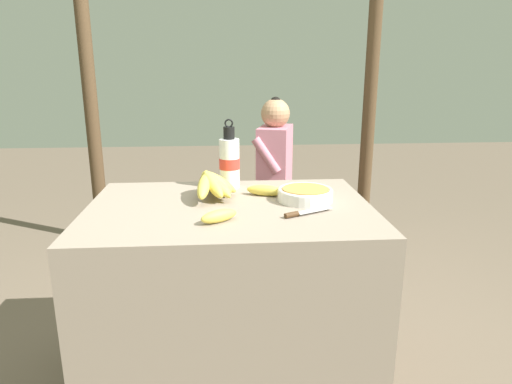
# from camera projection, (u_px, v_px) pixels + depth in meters

# --- Properties ---
(ground_plane) EXTENTS (12.00, 12.00, 0.00)m
(ground_plane) POSITION_uv_depth(u_px,v_px,m) (232.00, 379.00, 2.01)
(ground_plane) COLOR brown
(market_counter) EXTENTS (1.11, 0.79, 0.80)m
(market_counter) POSITION_uv_depth(u_px,v_px,m) (231.00, 297.00, 1.90)
(market_counter) COLOR gray
(market_counter) RESTS_ON ground_plane
(banana_bunch_ripe) EXTENTS (0.18, 0.30, 0.13)m
(banana_bunch_ripe) POSITION_uv_depth(u_px,v_px,m) (213.00, 183.00, 1.88)
(banana_bunch_ripe) COLOR #4C381E
(banana_bunch_ripe) RESTS_ON market_counter
(serving_bowl) EXTENTS (0.22, 0.22, 0.05)m
(serving_bowl) POSITION_uv_depth(u_px,v_px,m) (305.00, 194.00, 1.85)
(serving_bowl) COLOR white
(serving_bowl) RESTS_ON market_counter
(water_bottle) EXTENTS (0.09, 0.09, 0.31)m
(water_bottle) POSITION_uv_depth(u_px,v_px,m) (229.00, 162.00, 2.03)
(water_bottle) COLOR white
(water_bottle) RESTS_ON market_counter
(loose_banana_front) EXTENTS (0.15, 0.12, 0.05)m
(loose_banana_front) POSITION_uv_depth(u_px,v_px,m) (219.00, 216.00, 1.60)
(loose_banana_front) COLOR #E0C64C
(loose_banana_front) RESTS_ON market_counter
(loose_banana_side) EXTENTS (0.17, 0.10, 0.05)m
(loose_banana_side) POSITION_uv_depth(u_px,v_px,m) (265.00, 190.00, 1.92)
(loose_banana_side) COLOR #E0C64C
(loose_banana_side) RESTS_ON market_counter
(knife) EXTENTS (0.20, 0.11, 0.02)m
(knife) POSITION_uv_depth(u_px,v_px,m) (302.00, 213.00, 1.67)
(knife) COLOR #BCBCC1
(knife) RESTS_ON market_counter
(wooden_bench) EXTENTS (1.62, 0.32, 0.41)m
(wooden_bench) POSITION_uv_depth(u_px,v_px,m) (236.00, 208.00, 3.25)
(wooden_bench) COLOR brown
(wooden_bench) RESTS_ON ground_plane
(seated_vendor) EXTENTS (0.46, 0.43, 1.13)m
(seated_vendor) POSITION_uv_depth(u_px,v_px,m) (269.00, 167.00, 3.17)
(seated_vendor) COLOR #473828
(seated_vendor) RESTS_ON ground_plane
(banana_bunch_green) EXTENTS (0.16, 0.26, 0.12)m
(banana_bunch_green) POSITION_uv_depth(u_px,v_px,m) (176.00, 193.00, 3.19)
(banana_bunch_green) COLOR #4C381E
(banana_bunch_green) RESTS_ON wooden_bench
(support_post_near) EXTENTS (0.10, 0.10, 2.35)m
(support_post_near) POSITION_uv_depth(u_px,v_px,m) (89.00, 87.00, 3.28)
(support_post_near) COLOR #4C3823
(support_post_near) RESTS_ON ground_plane
(support_post_far) EXTENTS (0.10, 0.10, 2.35)m
(support_post_far) POSITION_uv_depth(u_px,v_px,m) (371.00, 86.00, 3.43)
(support_post_far) COLOR #4C3823
(support_post_far) RESTS_ON ground_plane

